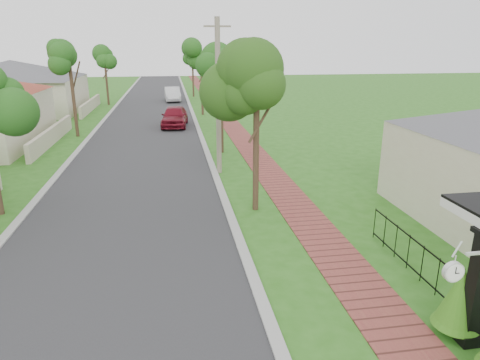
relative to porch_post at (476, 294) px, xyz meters
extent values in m
plane|color=#296117|center=(-4.55, 1.00, -1.12)|extent=(160.00, 160.00, 0.00)
cube|color=#28282B|center=(-7.55, 21.00, -1.12)|extent=(7.00, 120.00, 0.02)
cube|color=#9E9E99|center=(-3.90, 21.00, -1.12)|extent=(0.30, 120.00, 0.10)
cube|color=#9E9E99|center=(-11.20, 21.00, -1.12)|extent=(0.30, 120.00, 0.10)
cube|color=brown|center=(-1.30, 21.00, -1.12)|extent=(1.50, 120.00, 0.03)
cube|color=black|center=(0.00, 0.00, 0.14)|extent=(0.30, 0.30, 2.52)
cube|color=black|center=(0.00, 0.00, -1.00)|extent=(0.48, 0.48, 0.24)
cube|color=black|center=(0.35, 1.00, -0.17)|extent=(0.03, 8.00, 0.03)
cube|color=black|center=(0.35, 1.00, -0.97)|extent=(0.03, 8.00, 0.03)
cylinder|color=black|center=(0.35, 0.33, -0.62)|extent=(0.02, 0.02, 1.00)
cylinder|color=black|center=(0.35, 1.00, -0.62)|extent=(0.02, 0.02, 1.00)
cylinder|color=black|center=(0.35, 1.67, -0.62)|extent=(0.02, 0.02, 1.00)
cylinder|color=black|center=(0.35, 2.33, -0.62)|extent=(0.02, 0.02, 1.00)
cylinder|color=black|center=(0.35, 3.00, -0.62)|extent=(0.02, 0.02, 1.00)
cylinder|color=black|center=(0.35, 3.67, -0.62)|extent=(0.02, 0.02, 1.00)
cylinder|color=black|center=(0.35, 4.33, -0.62)|extent=(0.02, 0.02, 1.00)
cylinder|color=black|center=(0.35, 5.00, -0.62)|extent=(0.02, 0.02, 1.00)
cylinder|color=#382619|center=(-3.05, 17.00, 1.15)|extent=(0.22, 0.22, 4.55)
sphere|color=#144E15|center=(-3.05, 17.00, 3.56)|extent=(1.70, 1.70, 1.70)
cylinder|color=#382619|center=(-3.05, 31.00, 1.33)|extent=(0.22, 0.22, 4.90)
sphere|color=#144E15|center=(-3.05, 31.00, 3.92)|extent=(1.70, 1.70, 1.70)
cylinder|color=#382619|center=(-3.05, 45.00, 0.98)|extent=(0.22, 0.22, 4.20)
sphere|color=#144E15|center=(-3.05, 45.00, 3.20)|extent=(1.70, 1.70, 1.70)
cylinder|color=#382619|center=(-12.05, 23.00, 1.33)|extent=(0.22, 0.22, 4.90)
sphere|color=#144E15|center=(-12.05, 23.00, 3.92)|extent=(1.70, 1.70, 1.70)
cylinder|color=#382619|center=(-12.05, 39.00, 1.15)|extent=(0.22, 0.22, 4.55)
sphere|color=#144E15|center=(-12.05, 39.00, 3.56)|extent=(1.70, 1.70, 1.70)
sphere|color=#2C7016|center=(-0.10, 0.28, -0.79)|extent=(0.77, 0.77, 0.77)
cone|color=#2C7016|center=(-0.10, 0.28, -0.18)|extent=(0.87, 0.87, 1.22)
cube|color=#BFB299|center=(-13.15, 21.00, -0.62)|extent=(0.25, 10.00, 1.00)
cube|color=beige|center=(-19.55, 35.00, 0.38)|extent=(11.00, 10.00, 3.00)
pyramid|color=#4C4C51|center=(-19.55, 35.00, 2.68)|extent=(15.56, 15.56, 1.60)
cube|color=#BFB299|center=(-13.15, 35.00, -0.62)|extent=(0.25, 10.00, 1.00)
imported|color=maroon|center=(-5.55, 25.59, -0.36)|extent=(2.23, 4.61, 1.52)
imported|color=silver|center=(-5.55, 40.96, -0.38)|extent=(1.78, 4.57, 1.48)
cylinder|color=#382619|center=(-2.88, 8.00, 1.11)|extent=(0.22, 0.22, 4.46)
sphere|color=#2C5518|center=(-2.88, 8.00, 3.47)|extent=(2.22, 2.22, 2.22)
cylinder|color=gray|center=(-3.65, 12.99, 2.39)|extent=(0.24, 0.24, 7.02)
cube|color=gray|center=(-3.65, 12.99, 5.50)|extent=(1.20, 0.08, 0.08)
cylinder|color=silver|center=(-0.90, -0.40, 0.99)|extent=(0.02, 0.02, 0.28)
cylinder|color=silver|center=(-0.90, -0.40, 0.80)|extent=(0.40, 0.10, 0.40)
cylinder|color=white|center=(-0.90, -0.45, 0.80)|extent=(0.34, 0.01, 0.34)
cylinder|color=white|center=(-0.90, -0.34, 0.80)|extent=(0.34, 0.01, 0.34)
cube|color=black|center=(-0.90, -0.46, 0.86)|extent=(0.01, 0.01, 0.13)
cube|color=black|center=(-0.86, -0.46, 0.80)|extent=(0.08, 0.01, 0.02)
camera|label=1|loc=(-5.82, -6.57, 4.72)|focal=32.00mm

